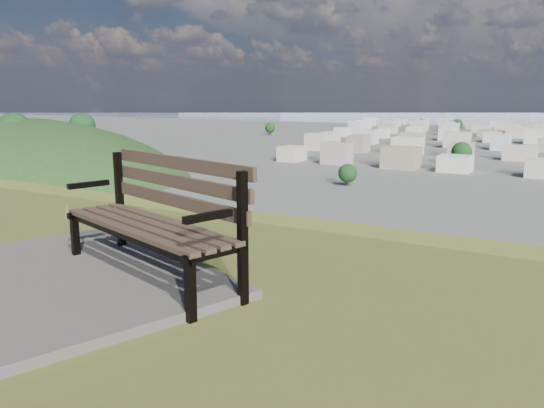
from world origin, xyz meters
The scene contains 3 objects.
park_bench centered at (-1.36, 1.89, 25.56)m, with size 2.00×1.12×1.00m.
green_wooded_hill centered at (-171.16, 111.77, 0.12)m, with size 156.33×125.06×78.17m.
city_trees centered at (-26.39, 319.00, 4.83)m, with size 406.52×387.20×9.98m.
Camera 1 is at (1.57, -1.28, 26.47)m, focal length 35.00 mm.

